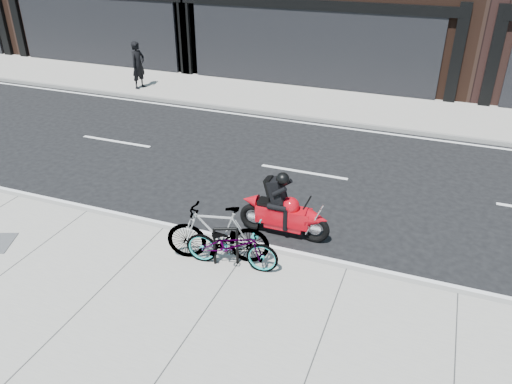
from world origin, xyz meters
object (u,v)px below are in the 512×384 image
at_px(bike_rack, 226,243).
at_px(motorcycle, 288,211).
at_px(bicycle_front, 232,245).
at_px(bicycle_rear, 218,234).
at_px(pedestrian, 138,65).

xyz_separation_m(bike_rack, motorcycle, (0.75, 1.52, 0.00)).
bearing_deg(bicycle_front, motorcycle, -26.65).
bearing_deg(bike_rack, bicycle_rear, 164.00).
xyz_separation_m(bike_rack, pedestrian, (-7.97, 9.47, 0.43)).
relative_size(motorcycle, pedestrian, 1.10).
bearing_deg(bicycle_rear, bike_rack, 60.54).
distance_m(bike_rack, pedestrian, 12.39).
relative_size(bicycle_front, pedestrian, 1.00).
relative_size(bike_rack, bicycle_rear, 0.41).
relative_size(bicycle_front, motorcycle, 0.91).
xyz_separation_m(bike_rack, bicycle_rear, (-0.19, 0.05, 0.12)).
xyz_separation_m(bicycle_front, pedestrian, (-8.11, 9.50, 0.43)).
relative_size(bicycle_rear, motorcycle, 1.00).
bearing_deg(bike_rack, motorcycle, 63.95).
bearing_deg(motorcycle, bike_rack, -116.17).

